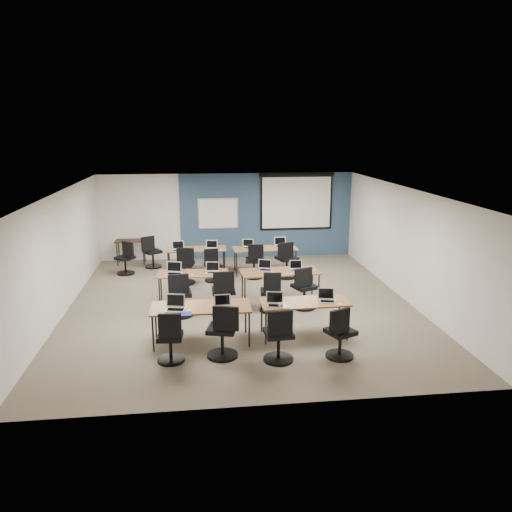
{
  "coord_description": "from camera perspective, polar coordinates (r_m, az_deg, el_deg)",
  "views": [
    {
      "loc": [
        -0.99,
        -11.16,
        4.04
      ],
      "look_at": [
        0.41,
        0.4,
        1.07
      ],
      "focal_mm": 35.0,
      "sensor_mm": 36.0,
      "label": 1
    }
  ],
  "objects": [
    {
      "name": "mouse_8",
      "position": [
        14.06,
        -7.89,
        0.62
      ],
      "size": [
        0.08,
        0.11,
        0.04
      ],
      "primitive_type": "ellipsoid",
      "rotation": [
        0.0,
        0.0,
        0.12
      ],
      "color": "white",
      "rests_on": "training_table_back_left"
    },
    {
      "name": "laptop_2",
      "position": [
        9.67,
        2.22,
        -5.31
      ],
      "size": [
        0.33,
        0.28,
        0.25
      ],
      "rotation": [
        0.0,
        0.0,
        -0.21
      ],
      "color": "silver",
      "rests_on": "training_table_front_right"
    },
    {
      "name": "wall_front",
      "position": [
        7.25,
        1.43,
        -7.47
      ],
      "size": [
        8.0,
        0.04,
        2.7
      ],
      "primitive_type": "cube",
      "color": "beige",
      "rests_on": "ground"
    },
    {
      "name": "laptop_3",
      "position": [
        9.99,
        8.1,
        -4.8
      ],
      "size": [
        0.32,
        0.28,
        0.25
      ],
      "rotation": [
        0.0,
        0.0,
        -0.2
      ],
      "color": "#BABABA",
      "rests_on": "training_table_front_right"
    },
    {
      "name": "task_chair_1",
      "position": [
        9.1,
        -3.78,
        -9.05
      ],
      "size": [
        0.57,
        0.57,
        1.04
      ],
      "rotation": [
        0.0,
        0.0,
        -0.25
      ],
      "color": "black",
      "rests_on": "floor"
    },
    {
      "name": "task_chair_11",
      "position": [
        13.86,
        3.5,
        -0.77
      ],
      "size": [
        0.6,
        0.58,
        1.05
      ],
      "rotation": [
        0.0,
        0.0,
        0.35
      ],
      "color": "black",
      "rests_on": "floor"
    },
    {
      "name": "laptop_9",
      "position": [
        14.16,
        -5.05,
        1.01
      ],
      "size": [
        0.33,
        0.28,
        0.25
      ],
      "rotation": [
        0.0,
        0.0,
        -0.17
      ],
      "color": "#B3B3B3",
      "rests_on": "training_table_back_left"
    },
    {
      "name": "laptop_6",
      "position": [
        12.05,
        1.05,
        -1.33
      ],
      "size": [
        0.32,
        0.27,
        0.24
      ],
      "rotation": [
        0.0,
        0.0,
        -0.35
      ],
      "color": "#B2B2B2",
      "rests_on": "training_table_mid_right"
    },
    {
      "name": "laptop_5",
      "position": [
        11.87,
        -4.96,
        -1.62
      ],
      "size": [
        0.32,
        0.27,
        0.25
      ],
      "rotation": [
        0.0,
        0.0,
        -0.17
      ],
      "color": "silver",
      "rests_on": "training_table_mid_left"
    },
    {
      "name": "mouse_5",
      "position": [
        11.7,
        -3.18,
        -2.07
      ],
      "size": [
        0.07,
        0.1,
        0.03
      ],
      "primitive_type": "ellipsoid",
      "rotation": [
        0.0,
        0.0,
        0.06
      ],
      "color": "white",
      "rests_on": "training_table_mid_left"
    },
    {
      "name": "task_chair_8",
      "position": [
        13.42,
        -8.15,
        -1.43
      ],
      "size": [
        0.56,
        0.56,
        1.04
      ],
      "rotation": [
        0.0,
        0.0,
        -0.19
      ],
      "color": "black",
      "rests_on": "floor"
    },
    {
      "name": "mouse_11",
      "position": [
        14.25,
        4.05,
        0.9
      ],
      "size": [
        0.08,
        0.1,
        0.03
      ],
      "primitive_type": "ellipsoid",
      "rotation": [
        0.0,
        0.0,
        0.25
      ],
      "color": "white",
      "rests_on": "training_table_back_right"
    },
    {
      "name": "laptop_11",
      "position": [
        14.5,
        2.82,
        1.37
      ],
      "size": [
        0.34,
        0.29,
        0.26
      ],
      "rotation": [
        0.0,
        0.0,
        0.01
      ],
      "color": "#B0B0BD",
      "rests_on": "training_table_back_right"
    },
    {
      "name": "task_chair_10",
      "position": [
        13.81,
        -0.18,
        -0.9
      ],
      "size": [
        0.52,
        0.52,
        1.0
      ],
      "rotation": [
        0.0,
        0.0,
        -0.12
      ],
      "color": "black",
      "rests_on": "floor"
    },
    {
      "name": "task_chair_3",
      "position": [
        9.2,
        9.57,
        -9.13
      ],
      "size": [
        0.55,
        0.51,
        0.99
      ],
      "rotation": [
        0.0,
        0.0,
        0.41
      ],
      "color": "black",
      "rests_on": "floor"
    },
    {
      "name": "task_chair_5",
      "position": [
        11.15,
        -3.72,
        -4.58
      ],
      "size": [
        0.57,
        0.57,
        1.05
      ],
      "rotation": [
        0.0,
        0.0,
        0.01
      ],
      "color": "black",
      "rests_on": "floor"
    },
    {
      "name": "training_table_front_left",
      "position": [
        9.7,
        -6.31,
        -5.97
      ],
      "size": [
        1.92,
        0.8,
        0.73
      ],
      "rotation": [
        0.0,
        0.0,
        -0.02
      ],
      "color": "#8F5D39",
      "rests_on": "floor"
    },
    {
      "name": "laptop_1",
      "position": [
        9.56,
        -3.82,
        -5.58
      ],
      "size": [
        0.31,
        0.27,
        0.24
      ],
      "rotation": [
        0.0,
        0.0,
        0.06
      ],
      "color": "#B0B0BA",
      "rests_on": "training_table_front_left"
    },
    {
      "name": "laptop_10",
      "position": [
        14.28,
        -0.89,
        1.17
      ],
      "size": [
        0.32,
        0.27,
        0.24
      ],
      "rotation": [
        0.0,
        0.0,
        -0.22
      ],
      "color": "#AEAEBC",
      "rests_on": "training_table_back_right"
    },
    {
      "name": "wall_back",
      "position": [
        15.92,
        -3.27,
        4.57
      ],
      "size": [
        8.0,
        0.04,
        2.7
      ],
      "primitive_type": "cube",
      "color": "beige",
      "rests_on": "ground"
    },
    {
      "name": "task_chair_6",
      "position": [
        11.3,
        1.67,
        -4.5
      ],
      "size": [
        0.48,
        0.48,
        0.96
      ],
      "rotation": [
        0.0,
        0.0,
        -0.11
      ],
      "color": "black",
      "rests_on": "floor"
    },
    {
      "name": "mouse_0",
      "position": [
        9.46,
        -7.61,
        -6.2
      ],
      "size": [
        0.08,
        0.11,
        0.04
      ],
      "primitive_type": "ellipsoid",
      "rotation": [
        0.0,
        0.0,
        -0.21
      ],
      "color": "white",
      "rests_on": "training_table_front_left"
    },
    {
      "name": "whiteboard",
      "position": [
        15.81,
        -4.35,
        4.85
      ],
      "size": [
        1.28,
        0.03,
        0.98
      ],
      "color": "silver",
      "rests_on": "wall_back"
    },
    {
      "name": "task_chair_9",
      "position": [
        13.55,
        -4.98,
        -1.36
      ],
      "size": [
        0.47,
        0.47,
        0.95
      ],
      "rotation": [
        0.0,
        0.0,
        0.28
      ],
      "color": "black",
      "rests_on": "floor"
    },
    {
      "name": "task_chair_0",
      "position": [
        9.05,
        -9.76,
        -9.61
      ],
      "size": [
        0.49,
        0.49,
        0.98
      ],
      "rotation": [
        0.0,
        0.0,
        -0.08
      ],
      "color": "black",
      "rests_on": "floor"
    },
    {
      "name": "laptop_0",
      "position": [
        9.58,
        -9.19,
        -5.65
      ],
      "size": [
        0.36,
        0.31,
        0.27
      ],
      "rotation": [
        0.0,
        0.0,
        -0.21
      ],
      "color": "#B4B4B4",
      "rests_on": "training_table_front_left"
    },
    {
      "name": "wall_left",
      "position": [
        11.86,
        -21.42,
        0.21
      ],
      "size": [
        0.04,
        9.0,
        2.7
      ],
      "primitive_type": "cube",
      "color": "beige",
      "rests_on": "ground"
    },
    {
      "name": "mouse_10",
      "position": [
        14.2,
        0.44,
        0.9
      ],
      "size": [
        0.07,
        0.1,
        0.04
      ],
      "primitive_type": "ellipsoid",
      "rotation": [
        0.0,
        0.0,
        0.06
      ],
      "color": "white",
      "rests_on": "training_table_back_right"
    },
    {
      "name": "training_table_front_right",
      "position": [
        9.95,
        5.55,
        -5.46
      ],
      "size": [
        1.74,
        0.73,
        0.73
      ],
      "rotation": [
        0.0,
        0.0,
        0.04
      ],
      "color": "#9A5E27",
      "rests_on": "floor"
    },
    {
      "name": "laptop_4",
      "position": [
        11.9,
        -9.35,
        -1.69
      ],
      "size": [
        0.36,
        0.3,
        0.27
      ],
      "rotation": [
        0.0,
        0.0,
        -0.26
      ],
      "color": "#B1B1BA",
      "rests_on": "training_table_mid_left"
    },
    {
      "name": "spare_chair_b",
      "position": [
        14.65,
        -14.63,
        -0.53
      ],
      "size": [
        0.57,
        0.49,
        0.98
      ],
      "rotation": [
        0.0,
        0.0,
        -0.67
      ],
      "color": "black",
      "rests_on": "floor"
    },
    {
      "name": "coffee_cup",
      "position": [
        9.57,
        2.77,
        -5.64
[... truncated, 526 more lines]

